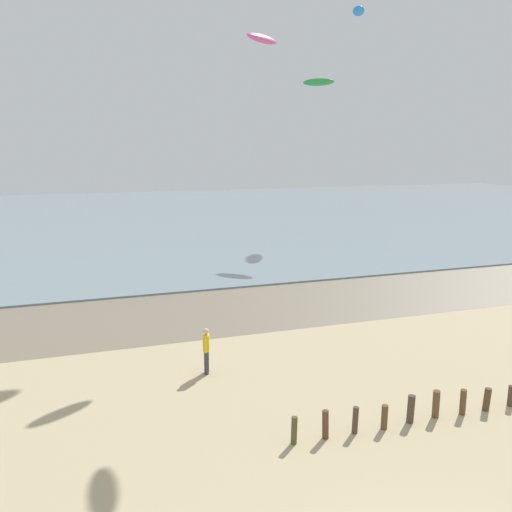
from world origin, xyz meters
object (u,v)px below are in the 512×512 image
(person_mid_beach, at_px, (206,349))
(kite_aloft_5, at_px, (318,82))
(kite_aloft_1, at_px, (358,11))
(kite_aloft_2, at_px, (262,39))

(person_mid_beach, relative_size, kite_aloft_5, 0.65)
(person_mid_beach, relative_size, kite_aloft_1, 0.50)
(kite_aloft_2, relative_size, kite_aloft_5, 0.85)
(kite_aloft_1, xyz_separation_m, kite_aloft_2, (-19.19, -25.72, -8.07))
(person_mid_beach, bearing_deg, kite_aloft_1, 54.09)
(person_mid_beach, distance_m, kite_aloft_2, 14.95)
(kite_aloft_2, xyz_separation_m, kite_aloft_5, (10.21, 15.46, -0.02))
(kite_aloft_1, xyz_separation_m, kite_aloft_5, (-8.98, -10.26, -8.08))
(kite_aloft_2, distance_m, kite_aloft_5, 18.53)
(kite_aloft_1, bearing_deg, kite_aloft_2, -14.55)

